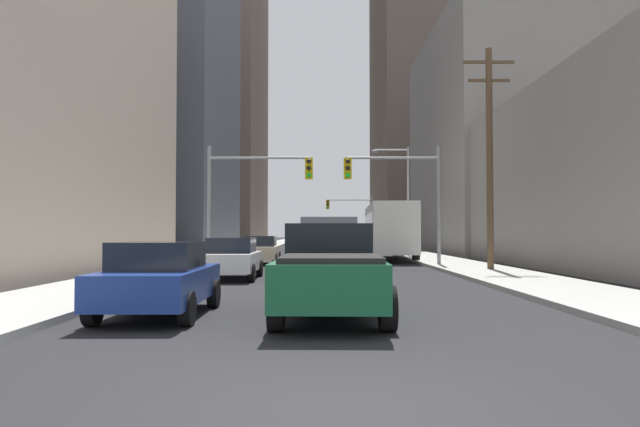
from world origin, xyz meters
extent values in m
plane|color=black|center=(0.00, 0.00, 0.00)|extent=(400.00, 400.00, 0.00)
cube|color=#9E9E99|center=(-6.78, 50.00, 0.07)|extent=(3.40, 160.00, 0.15)
cube|color=#9E9E99|center=(6.78, 50.00, 0.07)|extent=(3.40, 160.00, 0.15)
cube|color=silver|center=(4.11, 31.36, 1.95)|extent=(2.93, 11.59, 2.90)
cube|color=black|center=(2.85, 31.36, 2.47)|extent=(0.42, 10.57, 0.80)
cube|color=red|center=(2.85, 31.36, 1.37)|extent=(0.41, 10.57, 0.28)
cylinder|color=black|center=(2.94, 35.38, 0.50)|extent=(0.32, 1.00, 1.00)
cylinder|color=black|center=(5.29, 35.38, 0.50)|extent=(0.32, 1.00, 1.00)
cylinder|color=black|center=(2.94, 28.14, 0.50)|extent=(0.32, 1.00, 1.00)
cylinder|color=black|center=(5.29, 28.14, 0.50)|extent=(0.32, 1.00, 1.00)
cube|color=#195938|center=(0.01, 6.30, 0.80)|extent=(2.14, 5.45, 0.80)
cube|color=black|center=(0.01, 7.28, 1.55)|extent=(1.85, 1.85, 0.70)
cube|color=black|center=(0.01, 4.95, 1.25)|extent=(1.82, 2.42, 0.10)
cylinder|color=black|center=(-0.95, 8.03, 0.40)|extent=(0.28, 0.80, 0.80)
cylinder|color=black|center=(0.97, 8.03, 0.40)|extent=(0.28, 0.80, 0.80)
cylinder|color=black|center=(-0.95, 4.58, 0.40)|extent=(0.28, 0.80, 0.80)
cylinder|color=black|center=(0.97, 4.58, 0.40)|extent=(0.28, 0.80, 0.80)
cube|color=slate|center=(0.12, 17.67, 1.31)|extent=(2.02, 5.21, 1.90)
cube|color=black|center=(0.12, 20.27, 1.73)|extent=(1.76, 0.03, 0.60)
cylinder|color=black|center=(-0.84, 19.33, 0.36)|extent=(0.24, 0.72, 0.72)
cylinder|color=black|center=(1.08, 19.33, 0.36)|extent=(0.24, 0.72, 0.72)
cylinder|color=black|center=(-0.84, 16.00, 0.36)|extent=(0.24, 0.72, 0.72)
cylinder|color=black|center=(1.08, 16.00, 0.36)|extent=(0.24, 0.72, 0.72)
cube|color=navy|center=(-3.48, 6.50, 0.65)|extent=(1.85, 4.22, 0.65)
cube|color=black|center=(-3.48, 6.35, 1.25)|extent=(1.60, 1.92, 0.55)
cylinder|color=black|center=(-4.34, 7.84, 0.32)|extent=(0.22, 0.64, 0.64)
cylinder|color=black|center=(-2.61, 7.84, 0.32)|extent=(0.22, 0.64, 0.64)
cylinder|color=black|center=(-4.34, 5.15, 0.32)|extent=(0.22, 0.64, 0.64)
cylinder|color=black|center=(-2.61, 5.15, 0.32)|extent=(0.22, 0.64, 0.64)
cube|color=white|center=(-3.41, 16.03, 0.65)|extent=(1.82, 4.21, 0.65)
cube|color=black|center=(-3.41, 15.88, 1.25)|extent=(1.59, 1.91, 0.55)
cylinder|color=black|center=(-4.27, 17.38, 0.32)|extent=(0.22, 0.64, 0.64)
cylinder|color=black|center=(-2.54, 17.38, 0.32)|extent=(0.22, 0.64, 0.64)
cylinder|color=black|center=(-4.27, 14.69, 0.32)|extent=(0.22, 0.64, 0.64)
cylinder|color=black|center=(-2.54, 14.69, 0.32)|extent=(0.22, 0.64, 0.64)
cube|color=#C6B793|center=(-3.38, 26.14, 0.65)|extent=(1.83, 4.21, 0.65)
cube|color=black|center=(-3.38, 25.99, 1.25)|extent=(1.60, 1.91, 0.55)
cylinder|color=black|center=(-4.24, 27.48, 0.32)|extent=(0.22, 0.64, 0.64)
cylinder|color=black|center=(-2.51, 27.48, 0.32)|extent=(0.22, 0.64, 0.64)
cylinder|color=black|center=(-4.24, 24.79, 0.32)|extent=(0.22, 0.64, 0.64)
cylinder|color=black|center=(-2.51, 24.79, 0.32)|extent=(0.22, 0.64, 0.64)
cube|color=#B7BABF|center=(3.43, 44.93, 0.65)|extent=(1.88, 4.23, 0.65)
cube|color=black|center=(3.43, 44.78, 1.25)|extent=(1.62, 1.93, 0.55)
cylinder|color=black|center=(2.56, 46.28, 0.32)|extent=(0.22, 0.64, 0.64)
cylinder|color=black|center=(4.29, 46.28, 0.32)|extent=(0.22, 0.64, 0.64)
cylinder|color=black|center=(2.56, 43.59, 0.32)|extent=(0.22, 0.64, 0.64)
cylinder|color=black|center=(4.29, 43.59, 0.32)|extent=(0.22, 0.64, 0.64)
cylinder|color=gray|center=(-5.68, 23.51, 3.00)|extent=(0.18, 0.18, 6.00)
cylinder|color=gray|center=(-3.21, 23.51, 5.40)|extent=(4.94, 0.12, 0.12)
cube|color=gold|center=(-0.74, 23.51, 4.88)|extent=(0.38, 0.30, 1.05)
sphere|color=black|center=(-0.74, 23.34, 5.21)|extent=(0.24, 0.24, 0.24)
sphere|color=black|center=(-0.74, 23.34, 4.88)|extent=(0.24, 0.24, 0.24)
sphere|color=#19D833|center=(-0.74, 23.34, 4.54)|extent=(0.24, 0.24, 0.24)
cylinder|color=gray|center=(5.68, 23.51, 3.00)|extent=(0.18, 0.18, 6.00)
cylinder|color=gray|center=(3.43, 23.51, 5.40)|extent=(4.50, 0.12, 0.12)
cube|color=gold|center=(1.18, 23.51, 4.88)|extent=(0.38, 0.30, 1.05)
sphere|color=black|center=(1.18, 23.34, 5.21)|extent=(0.24, 0.24, 0.24)
sphere|color=black|center=(1.18, 23.34, 4.88)|extent=(0.24, 0.24, 0.24)
sphere|color=#19D833|center=(1.18, 23.34, 4.54)|extent=(0.24, 0.24, 0.24)
cylinder|color=gray|center=(5.68, 61.38, 3.00)|extent=(0.18, 0.18, 6.00)
cylinder|color=gray|center=(3.18, 61.38, 5.40)|extent=(4.98, 0.12, 0.12)
cube|color=gold|center=(0.69, 61.38, 4.88)|extent=(0.38, 0.30, 1.05)
sphere|color=black|center=(0.69, 61.21, 5.21)|extent=(0.24, 0.24, 0.24)
sphere|color=black|center=(0.69, 61.21, 4.88)|extent=(0.24, 0.24, 0.24)
sphere|color=#19D833|center=(0.69, 61.21, 4.54)|extent=(0.24, 0.24, 0.24)
cylinder|color=brown|center=(7.11, 19.68, 4.84)|extent=(0.28, 0.28, 9.68)
cube|color=brown|center=(7.11, 19.68, 9.08)|extent=(2.20, 0.12, 0.12)
cube|color=brown|center=(7.11, 19.68, 8.28)|extent=(1.80, 0.12, 0.12)
cylinder|color=gray|center=(5.78, 34.20, 3.75)|extent=(0.16, 0.16, 7.50)
cylinder|color=gray|center=(4.65, 34.20, 7.30)|extent=(2.25, 0.10, 0.10)
ellipsoid|color=#4C4C51|center=(3.52, 34.20, 7.20)|extent=(0.56, 0.32, 0.20)
cube|color=#4C515B|center=(-20.41, 48.64, 15.90)|extent=(22.97, 20.10, 31.80)
cube|color=#66564C|center=(-16.95, 87.63, 30.61)|extent=(14.67, 26.60, 61.21)
cube|color=gray|center=(17.84, 44.94, 9.50)|extent=(16.97, 23.35, 19.01)
cube|color=#66564C|center=(20.14, 86.08, 29.55)|extent=(22.82, 27.68, 59.09)
camera|label=1|loc=(-0.19, -5.66, 1.71)|focal=33.22mm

